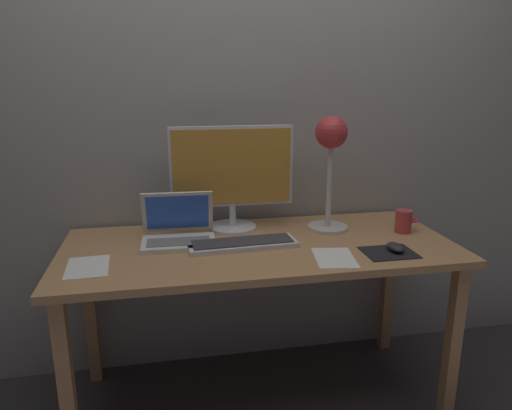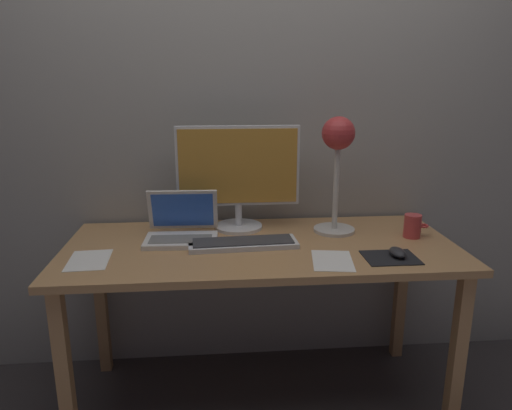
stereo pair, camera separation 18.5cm
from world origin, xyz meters
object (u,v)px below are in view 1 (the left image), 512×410
Objects in this scene: monitor at (232,173)px; keyboard_main at (242,244)px; mouse at (395,247)px; desk_lamp at (331,149)px; coffee_mug at (404,221)px; laptop at (178,228)px.

keyboard_main is at bearing -88.61° from monitor.
desk_lamp is at bearing 116.37° from mouse.
mouse reaches higher than keyboard_main.
keyboard_main is 0.88× the size of desk_lamp.
desk_lamp reaches higher than coffee_mug.
laptop is at bearing -154.36° from monitor.
mouse is at bearing -16.82° from keyboard_main.
desk_lamp is at bearing 161.51° from coffee_mug.
laptop is at bearing 154.78° from keyboard_main.
coffee_mug is at bearing -14.29° from monitor.
keyboard_main is 0.57m from desk_lamp.
monitor reaches higher than laptop.
coffee_mug reaches higher than keyboard_main.
coffee_mug is (0.15, 0.22, 0.03)m from mouse.
monitor is 0.75m from mouse.
mouse is at bearing -63.63° from desk_lamp.
monitor is 0.34m from keyboard_main.
monitor is at bearing 168.96° from desk_lamp.
desk_lamp is 0.50m from mouse.
keyboard_main is at bearing 163.18° from mouse.
desk_lamp reaches higher than keyboard_main.
coffee_mug is (0.74, -0.19, -0.21)m from monitor.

